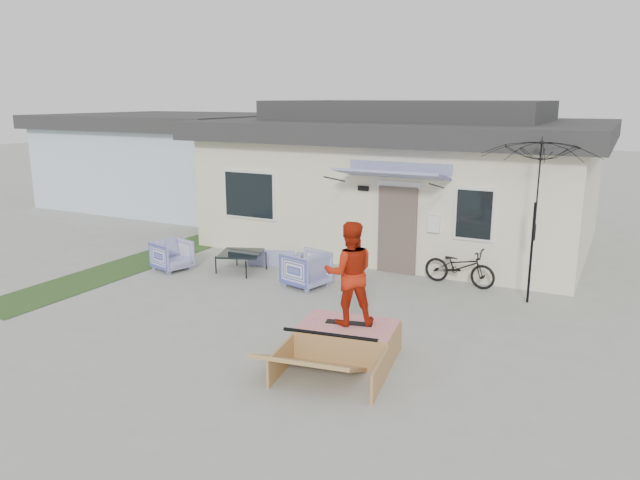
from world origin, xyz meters
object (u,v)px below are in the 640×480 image
at_px(loveseat, 276,254).
at_px(armchair_left, 172,254).
at_px(skateboard, 349,322).
at_px(skater, 350,271).
at_px(armchair_right, 306,267).
at_px(bicycle, 460,263).
at_px(coffee_table, 241,262).
at_px(patio_umbrella, 534,220).
at_px(skate_ramp, 348,340).

bearing_deg(loveseat, armchair_left, 19.75).
bearing_deg(skateboard, skater, 0.00).
relative_size(armchair_right, bicycle, 0.54).
bearing_deg(skater, loveseat, -77.15).
height_order(armchair_left, skateboard, armchair_left).
relative_size(skateboard, skater, 0.45).
relative_size(armchair_right, coffee_table, 0.91).
bearing_deg(skateboard, armchair_right, 115.61).
distance_m(armchair_left, armchair_right, 3.56).
distance_m(armchair_right, patio_umbrella, 4.92).
relative_size(armchair_left, armchair_right, 0.92).
bearing_deg(patio_umbrella, skateboard, -118.96).
distance_m(skate_ramp, skater, 1.16).
distance_m(loveseat, coffee_table, 1.05).
relative_size(loveseat, armchair_left, 1.66).
xyz_separation_m(loveseat, bicycle, (4.61, 0.38, 0.26)).
relative_size(loveseat, coffee_table, 1.39).
height_order(armchair_right, skateboard, armchair_right).
bearing_deg(armchair_right, skateboard, 54.23).
bearing_deg(patio_umbrella, loveseat, 178.70).
height_order(loveseat, armchair_left, armchair_left).
xyz_separation_m(armchair_right, skateboard, (2.38, -2.88, 0.10)).
distance_m(armchair_right, skate_ramp, 3.78).
bearing_deg(armchair_left, bicycle, -57.64).
relative_size(armchair_left, skateboard, 1.06).
relative_size(loveseat, patio_umbrella, 0.48).
bearing_deg(skate_ramp, loveseat, 124.34).
distance_m(armchair_left, skater, 6.52).
distance_m(skate_ramp, skateboard, 0.29).
relative_size(loveseat, skate_ramp, 0.66).
bearing_deg(armchair_right, bicycle, 133.42).
bearing_deg(armchair_left, armchair_right, -69.10).
bearing_deg(patio_umbrella, coffee_table, -172.70).
bearing_deg(skateboard, armchair_left, 142.85).
bearing_deg(bicycle, loveseat, 101.02).
bearing_deg(armchair_left, skate_ramp, -98.18).
bearing_deg(coffee_table, loveseat, 68.77).
distance_m(armchair_right, skater, 3.86).
bearing_deg(bicycle, armchair_left, 113.31).
distance_m(armchair_right, skateboard, 3.74).
height_order(armchair_right, patio_umbrella, patio_umbrella).
distance_m(loveseat, skate_ramp, 5.79).
bearing_deg(coffee_table, skater, -36.32).
height_order(armchair_right, coffee_table, armchair_right).
distance_m(coffee_table, skate_ramp, 5.42).
xyz_separation_m(armchair_left, skateboard, (5.92, -2.54, 0.13)).
bearing_deg(coffee_table, armchair_right, -8.94).
relative_size(bicycle, skater, 0.97).
xyz_separation_m(coffee_table, skateboard, (4.33, -3.19, 0.30)).
relative_size(armchair_right, skate_ramp, 0.43).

